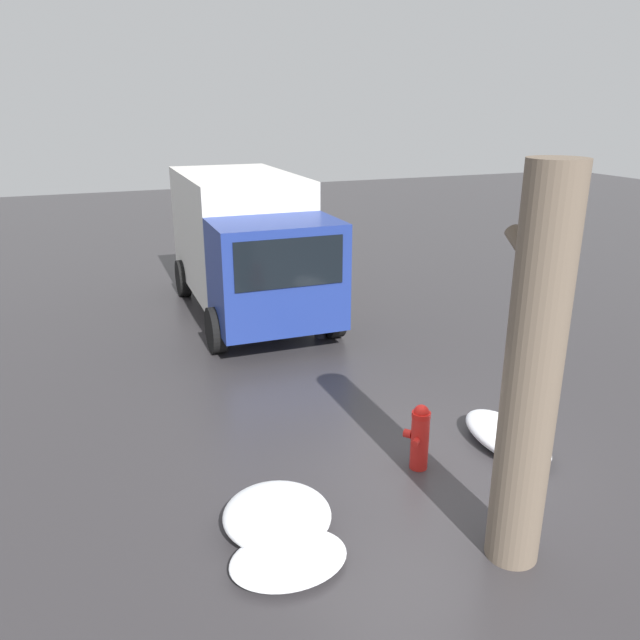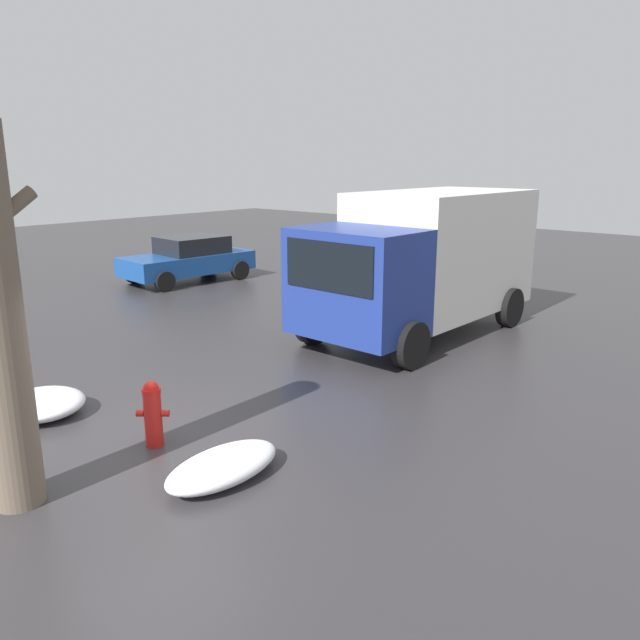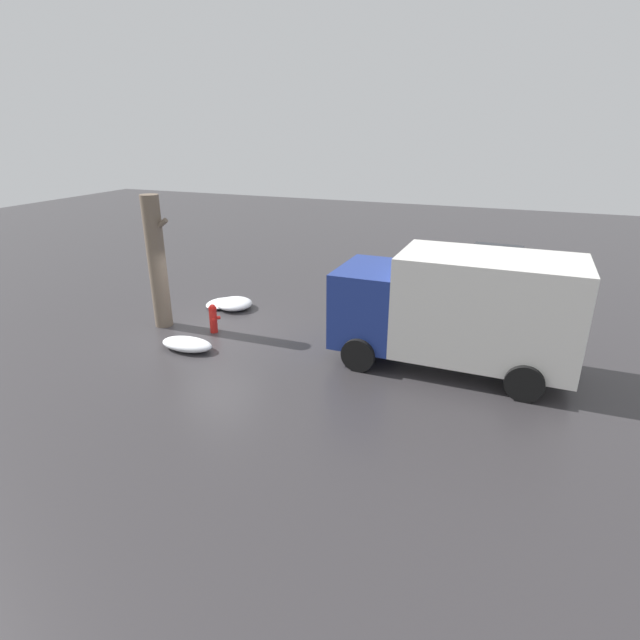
{
  "view_description": "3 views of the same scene",
  "coord_description": "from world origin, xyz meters",
  "px_view_note": "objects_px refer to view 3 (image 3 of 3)",
  "views": [
    {
      "loc": [
        -6.21,
        3.85,
        4.58
      ],
      "look_at": [
        3.03,
        0.21,
        1.12
      ],
      "focal_mm": 35.0,
      "sensor_mm": 36.0,
      "label": 1
    },
    {
      "loc": [
        -4.38,
        -6.77,
        3.75
      ],
      "look_at": [
        4.04,
        0.55,
        0.87
      ],
      "focal_mm": 35.0,
      "sensor_mm": 36.0,
      "label": 2
    },
    {
      "loc": [
        8.38,
        -12.2,
        5.99
      ],
      "look_at": [
        3.61,
        -0.11,
        0.96
      ],
      "focal_mm": 28.0,
      "sensor_mm": 36.0,
      "label": 3
    }
  ],
  "objects_px": {
    "tree_trunk": "(157,262)",
    "pedestrian": "(364,337)",
    "parked_car": "(491,263)",
    "fire_hydrant": "(213,318)",
    "delivery_truck": "(458,307)"
  },
  "relations": [
    {
      "from": "tree_trunk",
      "to": "pedestrian",
      "type": "bearing_deg",
      "value": -4.17
    },
    {
      "from": "tree_trunk",
      "to": "parked_car",
      "type": "relative_size",
      "value": 0.99
    },
    {
      "from": "tree_trunk",
      "to": "parked_car",
      "type": "height_order",
      "value": "tree_trunk"
    },
    {
      "from": "fire_hydrant",
      "to": "tree_trunk",
      "type": "bearing_deg",
      "value": 141.61
    },
    {
      "from": "tree_trunk",
      "to": "delivery_truck",
      "type": "height_order",
      "value": "tree_trunk"
    },
    {
      "from": "tree_trunk",
      "to": "parked_car",
      "type": "distance_m",
      "value": 13.27
    },
    {
      "from": "fire_hydrant",
      "to": "delivery_truck",
      "type": "height_order",
      "value": "delivery_truck"
    },
    {
      "from": "delivery_truck",
      "to": "pedestrian",
      "type": "height_order",
      "value": "delivery_truck"
    },
    {
      "from": "fire_hydrant",
      "to": "pedestrian",
      "type": "relative_size",
      "value": 0.58
    },
    {
      "from": "pedestrian",
      "to": "fire_hydrant",
      "type": "bearing_deg",
      "value": -61.57
    },
    {
      "from": "fire_hydrant",
      "to": "delivery_truck",
      "type": "distance_m",
      "value": 7.35
    },
    {
      "from": "delivery_truck",
      "to": "parked_car",
      "type": "relative_size",
      "value": 1.47
    },
    {
      "from": "fire_hydrant",
      "to": "pedestrian",
      "type": "xyz_separation_m",
      "value": [
        5.03,
        -0.58,
        0.39
      ]
    },
    {
      "from": "fire_hydrant",
      "to": "pedestrian",
      "type": "height_order",
      "value": "pedestrian"
    },
    {
      "from": "fire_hydrant",
      "to": "parked_car",
      "type": "bearing_deg",
      "value": 9.41
    }
  ]
}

